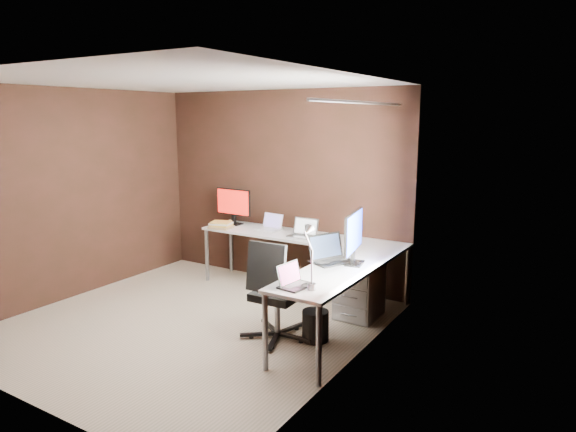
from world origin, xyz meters
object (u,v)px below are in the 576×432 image
at_px(laptop_white, 270,226).
at_px(laptop_black_big, 329,256).
at_px(wastebasket, 315,325).
at_px(monitor_right, 354,235).
at_px(book_stack, 221,225).
at_px(office_chair, 276,310).
at_px(laptop_black_small, 293,281).
at_px(desk_lamp, 309,248).
at_px(monitor_left, 233,204).
at_px(laptop_silver, 304,233).
at_px(drawer_pedestal, 359,290).

height_order(laptop_white, laptop_black_big, laptop_black_big).
bearing_deg(laptop_black_big, wastebasket, -152.96).
height_order(monitor_right, book_stack, monitor_right).
xyz_separation_m(book_stack, wastebasket, (1.92, -0.95, -0.62)).
bearing_deg(wastebasket, monitor_right, 54.92).
bearing_deg(office_chair, laptop_white, 122.52).
bearing_deg(laptop_black_small, laptop_white, 44.82).
height_order(monitor_right, desk_lamp, desk_lamp).
xyz_separation_m(monitor_left, office_chair, (1.59, -1.42, -0.70)).
bearing_deg(monitor_right, laptop_silver, 41.49).
distance_m(monitor_right, laptop_black_big, 0.34).
height_order(monitor_right, laptop_silver, monitor_right).
xyz_separation_m(drawer_pedestal, laptop_black_small, (-0.03, -1.36, 0.47)).
xyz_separation_m(laptop_silver, office_chair, (0.41, -1.27, -0.48)).
xyz_separation_m(laptop_black_big, office_chair, (-0.34, -0.47, -0.49)).
bearing_deg(monitor_right, laptop_black_big, 87.11).
xyz_separation_m(laptop_silver, desk_lamp, (0.96, -1.59, 0.29)).
bearing_deg(laptop_silver, monitor_left, 171.17).
bearing_deg(monitor_right, laptop_black_small, 158.97).
distance_m(laptop_silver, office_chair, 1.42).
relative_size(monitor_left, laptop_black_small, 1.77).
bearing_deg(book_stack, laptop_black_small, -36.93).
bearing_deg(laptop_silver, laptop_black_big, -48.27).
bearing_deg(laptop_white, drawer_pedestal, -10.88).
height_order(monitor_left, laptop_silver, monitor_left).
distance_m(laptop_white, wastebasket, 1.90).
distance_m(laptop_black_small, book_stack, 2.51).
height_order(monitor_left, desk_lamp, desk_lamp).
bearing_deg(monitor_left, laptop_black_big, -24.07).
height_order(monitor_right, laptop_black_small, monitor_right).
distance_m(monitor_right, laptop_silver, 1.28).
bearing_deg(book_stack, laptop_silver, 7.35).
height_order(laptop_white, wastebasket, laptop_white).
distance_m(monitor_right, office_chair, 1.07).
distance_m(laptop_white, office_chair, 1.76).
height_order(drawer_pedestal, wastebasket, drawer_pedestal).
bearing_deg(desk_lamp, monitor_left, 139.67).
bearing_deg(desk_lamp, office_chair, 148.54).
relative_size(drawer_pedestal, book_stack, 1.92).
height_order(book_stack, desk_lamp, desk_lamp).
bearing_deg(monitor_left, wastebasket, -30.65).
xyz_separation_m(monitor_right, book_stack, (-2.16, 0.62, -0.25)).
bearing_deg(office_chair, desk_lamp, -32.75).
height_order(drawer_pedestal, laptop_black_big, laptop_black_big).
relative_size(laptop_black_small, book_stack, 1.00).
height_order(drawer_pedestal, desk_lamp, desk_lamp).
height_order(monitor_right, office_chair, monitor_right).
distance_m(monitor_right, laptop_white, 1.81).
relative_size(laptop_silver, laptop_black_big, 0.68).
height_order(laptop_black_small, office_chair, office_chair).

